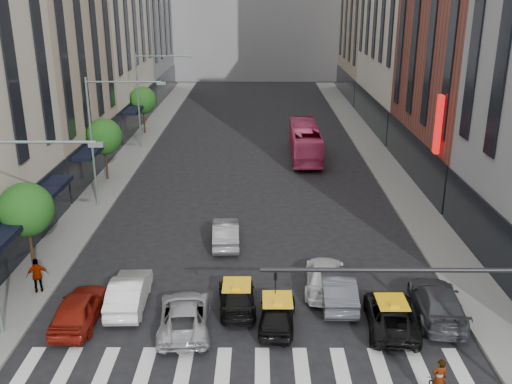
{
  "coord_description": "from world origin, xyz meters",
  "views": [
    {
      "loc": [
        0.43,
        -17.87,
        14.46
      ],
      "look_at": [
        0.3,
        11.86,
        4.0
      ],
      "focal_mm": 40.0,
      "sensor_mm": 36.0,
      "label": 1
    }
  ],
  "objects_px": {
    "car_red": "(79,308)",
    "taxi_left": "(237,296)",
    "streetlamp_far": "(148,88)",
    "streetlamp_near": "(5,211)",
    "bus": "(305,141)",
    "car_white_front": "(129,292)",
    "streetlamp_mid": "(104,126)",
    "pedestrian_far": "(37,275)",
    "taxi_center": "(277,313)"
  },
  "relations": [
    {
      "from": "streetlamp_near",
      "to": "pedestrian_far",
      "type": "distance_m",
      "value": 6.05
    },
    {
      "from": "bus",
      "to": "pedestrian_far",
      "type": "bearing_deg",
      "value": 59.69
    },
    {
      "from": "taxi_left",
      "to": "car_red",
      "type": "bearing_deg",
      "value": 6.49
    },
    {
      "from": "streetlamp_near",
      "to": "bus",
      "type": "xyz_separation_m",
      "value": [
        14.76,
        29.02,
        -4.4
      ]
    },
    {
      "from": "streetlamp_far",
      "to": "car_white_front",
      "type": "bearing_deg",
      "value": -81.86
    },
    {
      "from": "streetlamp_near",
      "to": "car_white_front",
      "type": "bearing_deg",
      "value": 30.51
    },
    {
      "from": "streetlamp_near",
      "to": "taxi_center",
      "type": "height_order",
      "value": "streetlamp_near"
    },
    {
      "from": "streetlamp_mid",
      "to": "pedestrian_far",
      "type": "xyz_separation_m",
      "value": [
        -0.59,
        -12.42,
        -4.84
      ]
    },
    {
      "from": "car_red",
      "to": "taxi_left",
      "type": "distance_m",
      "value": 7.32
    },
    {
      "from": "bus",
      "to": "streetlamp_far",
      "type": "bearing_deg",
      "value": -10.63
    },
    {
      "from": "streetlamp_mid",
      "to": "taxi_left",
      "type": "distance_m",
      "value": 17.45
    },
    {
      "from": "streetlamp_far",
      "to": "bus",
      "type": "bearing_deg",
      "value": -11.42
    },
    {
      "from": "car_red",
      "to": "pedestrian_far",
      "type": "height_order",
      "value": "pedestrian_far"
    },
    {
      "from": "car_red",
      "to": "pedestrian_far",
      "type": "distance_m",
      "value": 3.88
    },
    {
      "from": "taxi_center",
      "to": "pedestrian_far",
      "type": "xyz_separation_m",
      "value": [
        -11.93,
        2.84,
        0.39
      ]
    },
    {
      "from": "streetlamp_mid",
      "to": "streetlamp_far",
      "type": "bearing_deg",
      "value": 90.0
    },
    {
      "from": "streetlamp_near",
      "to": "bus",
      "type": "bearing_deg",
      "value": 63.05
    },
    {
      "from": "pedestrian_far",
      "to": "bus",
      "type": "bearing_deg",
      "value": -141.5
    },
    {
      "from": "streetlamp_near",
      "to": "pedestrian_far",
      "type": "xyz_separation_m",
      "value": [
        -0.59,
        3.58,
        -4.84
      ]
    },
    {
      "from": "taxi_left",
      "to": "pedestrian_far",
      "type": "distance_m",
      "value": 10.12
    },
    {
      "from": "car_red",
      "to": "bus",
      "type": "bearing_deg",
      "value": -113.25
    },
    {
      "from": "streetlamp_far",
      "to": "car_red",
      "type": "height_order",
      "value": "streetlamp_far"
    },
    {
      "from": "car_white_front",
      "to": "bus",
      "type": "height_order",
      "value": "bus"
    },
    {
      "from": "streetlamp_far",
      "to": "car_white_front",
      "type": "distance_m",
      "value": 30.25
    },
    {
      "from": "streetlamp_near",
      "to": "taxi_left",
      "type": "height_order",
      "value": "streetlamp_near"
    },
    {
      "from": "streetlamp_mid",
      "to": "car_red",
      "type": "relative_size",
      "value": 2.0
    },
    {
      "from": "streetlamp_mid",
      "to": "taxi_left",
      "type": "xyz_separation_m",
      "value": [
        9.44,
        -13.68,
        -5.29
      ]
    },
    {
      "from": "streetlamp_near",
      "to": "taxi_left",
      "type": "bearing_deg",
      "value": 13.79
    },
    {
      "from": "streetlamp_mid",
      "to": "car_white_front",
      "type": "distance_m",
      "value": 15.06
    },
    {
      "from": "streetlamp_near",
      "to": "pedestrian_far",
      "type": "height_order",
      "value": "streetlamp_near"
    },
    {
      "from": "streetlamp_mid",
      "to": "pedestrian_far",
      "type": "height_order",
      "value": "streetlamp_mid"
    },
    {
      "from": "pedestrian_far",
      "to": "streetlamp_near",
      "type": "bearing_deg",
      "value": 78.95
    },
    {
      "from": "car_red",
      "to": "taxi_center",
      "type": "distance_m",
      "value": 9.09
    },
    {
      "from": "streetlamp_far",
      "to": "taxi_center",
      "type": "height_order",
      "value": "streetlamp_far"
    },
    {
      "from": "streetlamp_mid",
      "to": "pedestrian_far",
      "type": "distance_m",
      "value": 13.35
    },
    {
      "from": "taxi_left",
      "to": "streetlamp_mid",
      "type": "bearing_deg",
      "value": -59.66
    },
    {
      "from": "streetlamp_far",
      "to": "pedestrian_far",
      "type": "relative_size",
      "value": 4.95
    },
    {
      "from": "taxi_left",
      "to": "taxi_center",
      "type": "bearing_deg",
      "value": 136.02
    },
    {
      "from": "streetlamp_far",
      "to": "car_white_front",
      "type": "height_order",
      "value": "streetlamp_far"
    },
    {
      "from": "streetlamp_mid",
      "to": "taxi_center",
      "type": "relative_size",
      "value": 2.28
    },
    {
      "from": "car_white_front",
      "to": "pedestrian_far",
      "type": "distance_m",
      "value": 4.94
    },
    {
      "from": "taxi_left",
      "to": "bus",
      "type": "relative_size",
      "value": 0.39
    },
    {
      "from": "bus",
      "to": "pedestrian_far",
      "type": "height_order",
      "value": "bus"
    },
    {
      "from": "streetlamp_near",
      "to": "taxi_left",
      "type": "relative_size",
      "value": 2.13
    },
    {
      "from": "pedestrian_far",
      "to": "taxi_center",
      "type": "bearing_deg",
      "value": 146.22
    },
    {
      "from": "car_red",
      "to": "taxi_left",
      "type": "xyz_separation_m",
      "value": [
        7.19,
        1.37,
        -0.15
      ]
    },
    {
      "from": "taxi_left",
      "to": "pedestrian_far",
      "type": "relative_size",
      "value": 2.32
    },
    {
      "from": "taxi_left",
      "to": "bus",
      "type": "height_order",
      "value": "bus"
    },
    {
      "from": "streetlamp_near",
      "to": "streetlamp_far",
      "type": "xyz_separation_m",
      "value": [
        0.0,
        32.0,
        0.0
      ]
    },
    {
      "from": "streetlamp_mid",
      "to": "streetlamp_far",
      "type": "relative_size",
      "value": 1.0
    }
  ]
}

